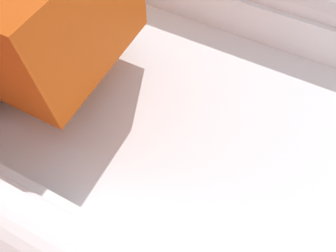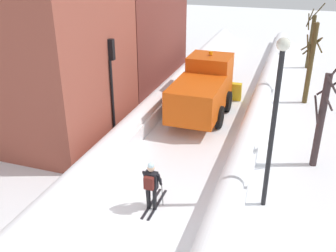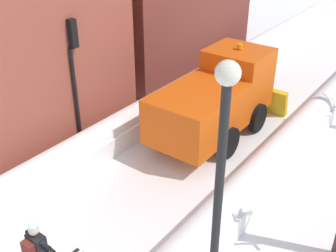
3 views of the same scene
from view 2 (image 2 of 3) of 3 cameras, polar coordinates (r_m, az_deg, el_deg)
The scene contains 10 objects.
ground_plane at distance 21.05m, azimuth 6.00°, elevation 2.25°, with size 80.00×80.00×0.00m, color white.
snowbank_left at distance 21.52m, azimuth -0.72°, elevation 4.43°, with size 1.10×36.00×1.16m.
snowbank_right at distance 20.49m, azimuth 13.18°, elevation 2.63°, with size 1.10×36.00×1.14m.
plow_truck at distance 19.86m, azimuth 5.23°, elevation 5.44°, with size 3.20×5.98×3.12m.
skier at distance 12.86m, azimuth -2.51°, elevation -8.58°, with size 0.62×1.80×1.81m.
traffic_light_pole at distance 17.14m, azimuth -8.33°, elevation 8.13°, with size 0.28×0.42×4.57m.
street_lamp at distance 12.29m, azimuth 15.62°, elevation 2.58°, with size 0.40×0.40×5.78m.
bare_tree_near at distance 16.03m, azimuth 21.78°, elevation 1.04°, with size 0.93×1.03×4.71m.
bare_tree_mid at distance 22.72m, azimuth 20.38°, elevation 8.81°, with size 1.17×1.24×4.50m.
bare_tree_far at distance 29.95m, azimuth 20.42°, elevation 11.88°, with size 1.07×1.16×4.62m.
Camera 2 is at (4.13, -8.97, 8.13)m, focal length 41.12 mm.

